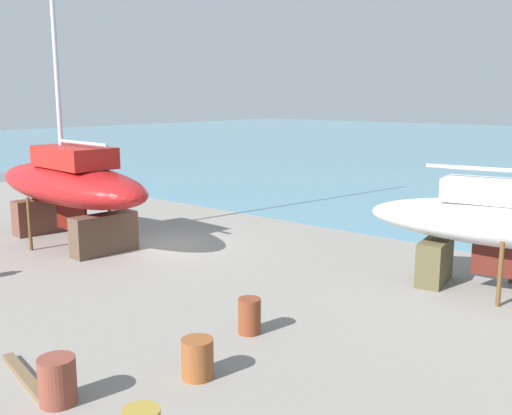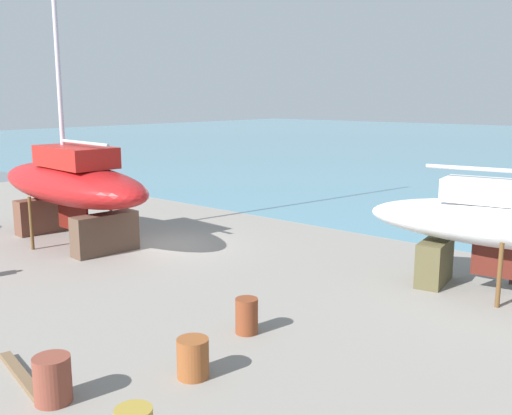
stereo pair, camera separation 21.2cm
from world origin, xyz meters
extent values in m
plane|color=gray|center=(0.00, -3.73, 0.00)|extent=(40.83, 40.83, 0.00)
cube|color=brown|center=(-5.31, -1.57, 0.70)|extent=(0.87, 2.39, 1.39)
cube|color=brown|center=(-0.76, -1.91, 0.70)|extent=(0.87, 2.39, 1.39)
cylinder|color=brown|center=(-3.15, -3.35, 0.96)|extent=(0.12, 0.12, 1.91)
cylinder|color=brown|center=(-2.91, -0.14, 0.96)|extent=(0.12, 0.12, 1.91)
ellipsoid|color=#AF1819|center=(-3.03, -1.74, 2.21)|extent=(9.31, 3.59, 1.49)
cube|color=#55130D|center=(-3.03, -1.74, 0.95)|extent=(2.19, 0.24, 1.04)
cube|color=#B21F1A|center=(-2.58, -1.78, 3.25)|extent=(3.40, 1.99, 0.74)
cylinder|color=#B7C1C1|center=(-1.90, -1.83, 3.78)|extent=(3.19, 0.36, 0.12)
cube|color=brown|center=(9.35, 2.40, 0.64)|extent=(0.95, 1.72, 1.28)
cylinder|color=brown|center=(11.45, 1.60, 0.86)|extent=(0.12, 0.12, 1.72)
ellipsoid|color=white|center=(11.28, 2.70, 1.98)|extent=(8.01, 3.23, 1.26)
cube|color=#501C14|center=(11.28, 2.70, 0.91)|extent=(1.86, 0.37, 0.88)
cube|color=white|center=(10.89, 2.64, 2.86)|extent=(2.96, 1.64, 0.63)
cylinder|color=#B8BCC0|center=(10.31, 2.55, 3.44)|extent=(2.71, 0.54, 0.11)
cylinder|color=brown|center=(8.30, -6.21, 0.39)|extent=(0.68, 0.68, 0.79)
cylinder|color=brown|center=(7.10, -8.49, 0.43)|extent=(0.81, 0.81, 0.86)
cylinder|color=brown|center=(7.65, -3.92, 0.41)|extent=(0.74, 0.74, 0.83)
cylinder|color=olive|center=(-12.93, 2.73, 0.45)|extent=(0.67, 0.67, 0.89)
cube|color=brown|center=(5.87, -8.45, 0.06)|extent=(2.44, 0.70, 0.12)
cube|color=brown|center=(-11.13, 2.21, 0.07)|extent=(2.39, 2.10, 0.14)
camera|label=1|loc=(15.95, -13.49, 5.37)|focal=40.80mm
camera|label=2|loc=(16.12, -13.36, 5.37)|focal=40.80mm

